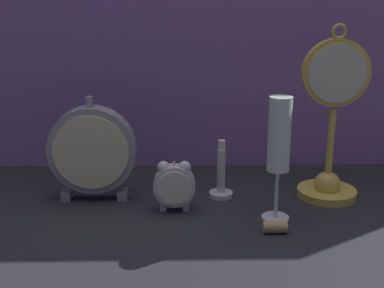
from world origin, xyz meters
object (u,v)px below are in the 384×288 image
(alarm_clock_twin_bell, at_px, (174,184))
(mantel_clock_silver, at_px, (92,151))
(brass_candlestick, at_px, (221,179))
(champagne_flute, at_px, (279,143))
(wine_cork, at_px, (275,227))
(pocket_watch_on_stand, at_px, (331,135))

(alarm_clock_twin_bell, distance_m, mantel_clock_silver, 0.18)
(alarm_clock_twin_bell, distance_m, brass_candlestick, 0.12)
(champagne_flute, distance_m, brass_candlestick, 0.18)
(alarm_clock_twin_bell, relative_size, wine_cork, 2.39)
(wine_cork, bearing_deg, champagne_flute, 79.55)
(mantel_clock_silver, bearing_deg, champagne_flute, -15.51)
(pocket_watch_on_stand, height_order, wine_cork, pocket_watch_on_stand)
(pocket_watch_on_stand, bearing_deg, wine_cork, -129.52)
(mantel_clock_silver, distance_m, champagne_flute, 0.37)
(mantel_clock_silver, height_order, brass_candlestick, mantel_clock_silver)
(brass_candlestick, bearing_deg, mantel_clock_silver, -178.10)
(pocket_watch_on_stand, bearing_deg, champagne_flute, -140.19)
(champagne_flute, bearing_deg, pocket_watch_on_stand, 39.81)
(mantel_clock_silver, xyz_separation_m, brass_candlestick, (0.26, 0.01, -0.07))
(mantel_clock_silver, relative_size, champagne_flute, 0.92)
(alarm_clock_twin_bell, distance_m, wine_cork, 0.21)
(brass_candlestick, bearing_deg, champagne_flute, -48.34)
(champagne_flute, bearing_deg, wine_cork, -100.45)
(brass_candlestick, relative_size, wine_cork, 2.87)
(wine_cork, bearing_deg, mantel_clock_silver, 155.15)
(pocket_watch_on_stand, xyz_separation_m, brass_candlestick, (-0.22, 0.00, -0.09))
(champagne_flute, xyz_separation_m, brass_candlestick, (-0.09, 0.11, -0.11))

